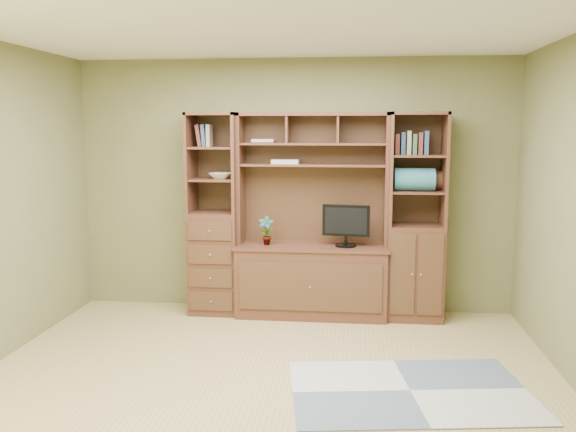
# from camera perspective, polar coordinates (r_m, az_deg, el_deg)

# --- Properties ---
(room) EXTENTS (4.60, 4.10, 2.64)m
(room) POSITION_cam_1_polar(r_m,az_deg,el_deg) (4.36, -2.09, 0.35)
(room) COLOR tan
(room) RESTS_ON ground
(center_hutch) EXTENTS (1.54, 0.53, 2.05)m
(center_hutch) POSITION_cam_1_polar(r_m,az_deg,el_deg) (6.08, 2.25, -0.00)
(center_hutch) COLOR #4C291A
(center_hutch) RESTS_ON ground
(left_tower) EXTENTS (0.50, 0.45, 2.05)m
(left_tower) POSITION_cam_1_polar(r_m,az_deg,el_deg) (6.27, -6.87, 0.19)
(left_tower) COLOR #4C291A
(left_tower) RESTS_ON ground
(right_tower) EXTENTS (0.55, 0.45, 2.05)m
(right_tower) POSITION_cam_1_polar(r_m,az_deg,el_deg) (6.14, 11.87, -0.10)
(right_tower) COLOR #4C291A
(right_tower) RESTS_ON ground
(rug) EXTENTS (1.86, 1.38, 0.01)m
(rug) POSITION_cam_1_polar(r_m,az_deg,el_deg) (4.69, 11.35, -15.75)
(rug) COLOR gray
(rug) RESTS_ON ground
(monitor) EXTENTS (0.49, 0.27, 0.57)m
(monitor) POSITION_cam_1_polar(r_m,az_deg,el_deg) (6.04, 5.45, -0.18)
(monitor) COLOR black
(monitor) RESTS_ON center_hutch
(orchid) EXTENTS (0.15, 0.10, 0.29)m
(orchid) POSITION_cam_1_polar(r_m,az_deg,el_deg) (6.12, -2.06, -1.37)
(orchid) COLOR #AC483A
(orchid) RESTS_ON center_hutch
(magazines) EXTENTS (0.27, 0.20, 0.04)m
(magazines) POSITION_cam_1_polar(r_m,az_deg,el_deg) (6.15, -0.23, 5.12)
(magazines) COLOR #B3A498
(magazines) RESTS_ON center_hutch
(bowl) EXTENTS (0.23, 0.23, 0.06)m
(bowl) POSITION_cam_1_polar(r_m,az_deg,el_deg) (6.21, -6.31, 3.78)
(bowl) COLOR silver
(bowl) RESTS_ON left_tower
(blanket_teal) EXTENTS (0.39, 0.22, 0.22)m
(blanket_teal) POSITION_cam_1_polar(r_m,az_deg,el_deg) (6.05, 11.74, 3.37)
(blanket_teal) COLOR #29626C
(blanket_teal) RESTS_ON right_tower
(blanket_red) EXTENTS (0.33, 0.18, 0.18)m
(blanket_red) POSITION_cam_1_polar(r_m,az_deg,el_deg) (6.19, 12.73, 3.27)
(blanket_red) COLOR brown
(blanket_red) RESTS_ON right_tower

